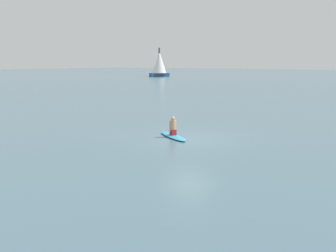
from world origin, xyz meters
name	(u,v)px	position (x,y,z in m)	size (l,w,h in m)	color
ground_plane	(189,139)	(0.00, 0.00, 0.00)	(400.00, 400.00, 0.00)	slate
surfboard	(173,136)	(-0.89, -0.13, 0.06)	(2.63, 0.63, 0.12)	#339EC6
person_paddler	(173,127)	(-0.89, -0.13, 0.55)	(0.39, 0.40, 0.95)	#A51E23
sailboat_center_horizon	(159,63)	(-52.76, 61.67, 3.71)	(5.11, 5.73, 7.87)	navy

